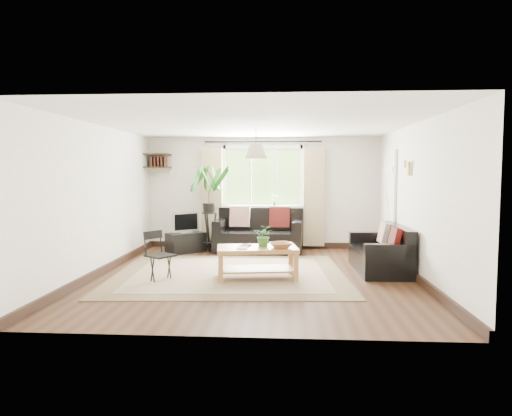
# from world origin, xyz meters

# --- Properties ---
(floor) EXTENTS (5.50, 5.50, 0.00)m
(floor) POSITION_xyz_m (0.00, 0.00, 0.00)
(floor) COLOR black
(floor) RESTS_ON ground
(ceiling) EXTENTS (5.50, 5.50, 0.00)m
(ceiling) POSITION_xyz_m (0.00, 0.00, 2.40)
(ceiling) COLOR white
(ceiling) RESTS_ON floor
(wall_back) EXTENTS (5.00, 0.02, 2.40)m
(wall_back) POSITION_xyz_m (0.00, 2.75, 1.20)
(wall_back) COLOR silver
(wall_back) RESTS_ON floor
(wall_front) EXTENTS (5.00, 0.02, 2.40)m
(wall_front) POSITION_xyz_m (0.00, -2.75, 1.20)
(wall_front) COLOR silver
(wall_front) RESTS_ON floor
(wall_left) EXTENTS (0.02, 5.50, 2.40)m
(wall_left) POSITION_xyz_m (-2.50, 0.00, 1.20)
(wall_left) COLOR silver
(wall_left) RESTS_ON floor
(wall_right) EXTENTS (0.02, 5.50, 2.40)m
(wall_right) POSITION_xyz_m (2.50, 0.00, 1.20)
(wall_right) COLOR silver
(wall_right) RESTS_ON floor
(rug) EXTENTS (3.85, 3.37, 0.02)m
(rug) POSITION_xyz_m (-0.40, 0.05, 0.01)
(rug) COLOR beige
(rug) RESTS_ON floor
(window) EXTENTS (2.50, 0.16, 2.16)m
(window) POSITION_xyz_m (0.00, 2.71, 1.55)
(window) COLOR white
(window) RESTS_ON wall_back
(door) EXTENTS (0.06, 0.96, 2.06)m
(door) POSITION_xyz_m (2.47, 1.70, 1.00)
(door) COLOR silver
(door) RESTS_ON wall_right
(corner_shelf) EXTENTS (0.50, 0.50, 0.34)m
(corner_shelf) POSITION_xyz_m (-2.25, 2.50, 1.89)
(corner_shelf) COLOR black
(corner_shelf) RESTS_ON wall_back
(pendant_lamp) EXTENTS (0.36, 0.36, 0.54)m
(pendant_lamp) POSITION_xyz_m (0.00, 0.40, 2.05)
(pendant_lamp) COLOR beige
(pendant_lamp) RESTS_ON ceiling
(wall_sconce) EXTENTS (0.12, 0.12, 0.28)m
(wall_sconce) POSITION_xyz_m (2.43, 0.30, 1.74)
(wall_sconce) COLOR beige
(wall_sconce) RESTS_ON wall_right
(sofa_back) EXTENTS (1.85, 1.01, 0.85)m
(sofa_back) POSITION_xyz_m (-0.06, 2.24, 0.42)
(sofa_back) COLOR black
(sofa_back) RESTS_ON floor
(sofa_right) EXTENTS (1.56, 0.80, 0.72)m
(sofa_right) POSITION_xyz_m (2.06, 0.46, 0.36)
(sofa_right) COLOR black
(sofa_right) RESTS_ON floor
(coffee_table) EXTENTS (1.30, 0.82, 0.50)m
(coffee_table) POSITION_xyz_m (0.06, -0.24, 0.25)
(coffee_table) COLOR olive
(coffee_table) RESTS_ON floor
(table_plant) EXTENTS (0.34, 0.31, 0.33)m
(table_plant) POSITION_xyz_m (0.16, -0.17, 0.67)
(table_plant) COLOR #346E2C
(table_plant) RESTS_ON coffee_table
(bowl) EXTENTS (0.45, 0.45, 0.08)m
(bowl) POSITION_xyz_m (0.42, -0.30, 0.54)
(bowl) COLOR #A06737
(bowl) RESTS_ON coffee_table
(book_a) EXTENTS (0.16, 0.21, 0.02)m
(book_a) POSITION_xyz_m (-0.23, -0.39, 0.51)
(book_a) COLOR white
(book_a) RESTS_ON coffee_table
(book_b) EXTENTS (0.20, 0.24, 0.02)m
(book_b) POSITION_xyz_m (-0.20, -0.14, 0.51)
(book_b) COLOR #502F20
(book_b) RESTS_ON coffee_table
(tv_stand) EXTENTS (0.85, 0.81, 0.41)m
(tv_stand) POSITION_xyz_m (-1.56, 2.04, 0.20)
(tv_stand) COLOR black
(tv_stand) RESTS_ON floor
(tv) EXTENTS (0.57, 0.52, 0.44)m
(tv) POSITION_xyz_m (-1.56, 2.04, 0.63)
(tv) COLOR #A5A5AA
(tv) RESTS_ON tv_stand
(palm_stand) EXTENTS (0.89, 0.89, 1.79)m
(palm_stand) POSITION_xyz_m (-1.07, 2.10, 0.89)
(palm_stand) COLOR black
(palm_stand) RESTS_ON floor
(folding_chair) EXTENTS (0.54, 0.54, 0.75)m
(folding_chair) POSITION_xyz_m (-1.39, -0.46, 0.38)
(folding_chair) COLOR black
(folding_chair) RESTS_ON floor
(sill_plant) EXTENTS (0.14, 0.10, 0.27)m
(sill_plant) POSITION_xyz_m (0.25, 2.63, 1.06)
(sill_plant) COLOR #2D6023
(sill_plant) RESTS_ON window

